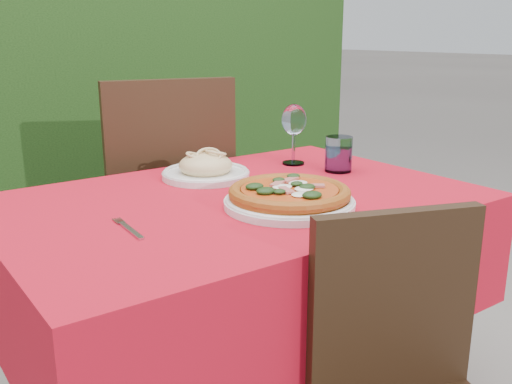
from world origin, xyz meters
TOP-DOWN VIEW (x-y plane):
  - hedge at (0.00, 1.55)m, footprint 3.20×0.55m
  - dining_table at (0.00, 0.00)m, footprint 1.26×0.86m
  - chair_far at (0.10, 0.64)m, footprint 0.55×0.55m
  - pizza_plate at (0.05, -0.16)m, footprint 0.33×0.33m
  - pasta_plate at (0.03, 0.23)m, footprint 0.27×0.27m
  - water_glass at (0.42, 0.05)m, footprint 0.09×0.09m
  - wine_glass at (0.37, 0.22)m, footprint 0.08×0.08m
  - fork at (-0.35, -0.09)m, footprint 0.03×0.18m

SIDE VIEW (x-z plane):
  - chair_far at x=0.10m, z-range 0.07..1.10m
  - dining_table at x=0.00m, z-range 0.22..0.97m
  - fork at x=-0.35m, z-range 0.75..0.75m
  - pasta_plate at x=0.03m, z-range 0.74..0.81m
  - pizza_plate at x=0.05m, z-range 0.75..0.81m
  - water_glass at x=0.42m, z-range 0.74..0.85m
  - wine_glass at x=0.37m, z-range 0.79..0.99m
  - hedge at x=0.00m, z-range 0.03..1.81m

